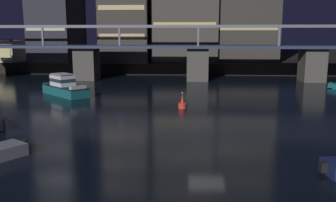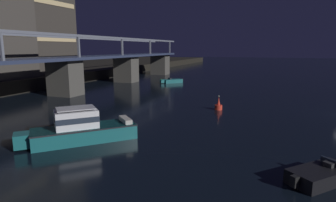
# 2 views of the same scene
# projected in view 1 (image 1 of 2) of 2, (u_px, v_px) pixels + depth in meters

# --- Properties ---
(ground_plane) EXTENTS (400.00, 400.00, 0.00)m
(ground_plane) POSITION_uv_depth(u_px,v_px,m) (207.00, 149.00, 25.32)
(ground_plane) COLOR black
(far_riverbank) EXTENTS (240.00, 80.00, 2.20)m
(far_riverbank) POSITION_uv_depth(u_px,v_px,m) (194.00, 57.00, 110.43)
(far_riverbank) COLOR black
(far_riverbank) RESTS_ON ground
(river_bridge) EXTENTS (83.58, 6.40, 9.38)m
(river_bridge) POSITION_uv_depth(u_px,v_px,m) (197.00, 57.00, 62.76)
(river_bridge) COLOR #4C4944
(river_bridge) RESTS_ON ground
(cabin_cruiser_near_left) EXTENTS (8.02, 7.81, 2.79)m
(cabin_cruiser_near_left) POSITION_uv_depth(u_px,v_px,m) (64.00, 87.00, 48.01)
(cabin_cruiser_near_left) COLOR #196066
(cabin_cruiser_near_left) RESTS_ON ground
(channel_buoy) EXTENTS (0.90, 0.90, 1.76)m
(channel_buoy) POSITION_uv_depth(u_px,v_px,m) (182.00, 104.00, 39.29)
(channel_buoy) COLOR red
(channel_buoy) RESTS_ON ground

